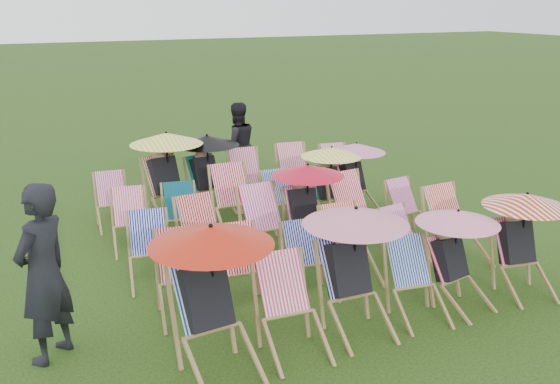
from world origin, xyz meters
name	(u,v)px	position (x,y,z in m)	size (l,w,h in m)	color
ground	(292,256)	(0.00, 0.00, 0.00)	(100.00, 100.00, 0.00)	black
deckchair_0	(213,297)	(-1.92, -2.22, 0.77)	(1.22, 1.30, 1.45)	olive
deckchair_1	(292,309)	(-1.11, -2.27, 0.48)	(0.68, 0.92, 0.96)	olive
deckchair_2	(355,269)	(-0.28, -2.14, 0.72)	(1.16, 1.20, 1.37)	olive
deckchair_3	(418,282)	(0.51, -2.22, 0.44)	(0.67, 0.87, 0.87)	olive
deckchair_4	(459,258)	(1.12, -2.18, 0.61)	(0.98, 1.07, 1.16)	olive
deckchair_5	(524,242)	(2.10, -2.21, 0.66)	(1.05, 1.12, 1.25)	olive
deckchair_6	(184,277)	(-1.88, -1.03, 0.47)	(0.74, 0.94, 0.94)	olive
deckchair_7	(241,270)	(-1.19, -1.09, 0.46)	(0.69, 0.90, 0.91)	olive
deckchair_8	(309,262)	(-0.32, -1.15, 0.42)	(0.64, 0.83, 0.85)	olive
deckchair_9	(351,246)	(0.35, -1.02, 0.47)	(0.64, 0.88, 0.93)	olive
deckchair_10	(409,241)	(1.21, -1.10, 0.41)	(0.67, 0.84, 0.82)	olive
deckchair_11	(457,227)	(2.01, -1.12, 0.50)	(0.73, 0.97, 1.01)	olive
deckchair_12	(150,251)	(-2.02, -0.02, 0.44)	(0.70, 0.89, 0.88)	olive
deckchair_13	(205,236)	(-1.25, 0.10, 0.47)	(0.68, 0.91, 0.95)	olive
deckchair_14	(269,225)	(-0.33, 0.05, 0.50)	(0.70, 0.95, 1.00)	olive
deckchair_15	(307,206)	(0.33, 0.17, 0.66)	(1.05, 1.11, 1.24)	olive
deckchair_16	(359,210)	(1.15, 0.07, 0.50)	(0.76, 0.99, 1.00)	olive
deckchair_17	(412,209)	(2.04, -0.03, 0.42)	(0.65, 0.83, 0.83)	olive
deckchair_18	(131,221)	(-2.00, 1.23, 0.43)	(0.66, 0.85, 0.85)	olive
deckchair_19	(182,215)	(-1.26, 1.17, 0.42)	(0.68, 0.86, 0.85)	olive
deckchair_20	(236,201)	(-0.35, 1.27, 0.50)	(0.70, 0.96, 1.01)	olive
deckchair_21	(283,201)	(0.41, 1.17, 0.43)	(0.61, 0.82, 0.86)	olive
deckchair_22	(332,182)	(1.31, 1.18, 0.63)	(1.01, 1.06, 1.19)	olive
deckchair_23	(357,176)	(1.89, 1.32, 0.62)	(0.99, 1.08, 1.18)	olive
deckchair_24	(113,201)	(-2.06, 2.31, 0.42)	(0.61, 0.81, 0.84)	olive
deckchair_25	(169,174)	(-1.12, 2.35, 0.75)	(1.20, 1.31, 1.42)	olive
deckchair_26	(209,172)	(-0.40, 2.44, 0.69)	(1.10, 1.19, 1.30)	olive
deckchair_27	(249,179)	(0.34, 2.39, 0.48)	(0.69, 0.92, 0.96)	olive
deckchair_28	(297,173)	(1.27, 2.39, 0.48)	(0.74, 0.96, 0.97)	olive
deckchair_29	(339,171)	(2.10, 2.31, 0.45)	(0.72, 0.91, 0.90)	olive
person_left	(43,274)	(-3.38, -1.34, 0.93)	(0.68, 0.45, 1.86)	black
person_rear	(237,145)	(0.56, 3.54, 0.83)	(0.81, 0.63, 1.66)	black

